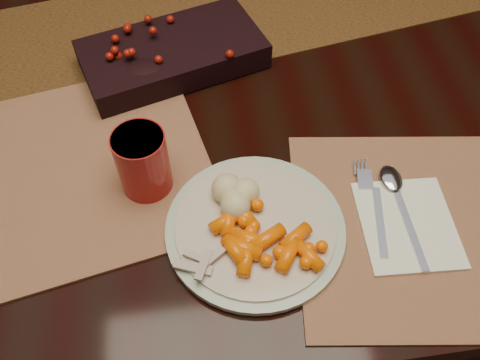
{
  "coord_description": "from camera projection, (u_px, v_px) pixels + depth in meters",
  "views": [
    {
      "loc": [
        -0.09,
        -0.66,
        1.36
      ],
      "look_at": [
        -0.03,
        -0.25,
        0.8
      ],
      "focal_mm": 38.0,
      "sensor_mm": 36.0,
      "label": 1
    }
  ],
  "objects": [
    {
      "name": "floor",
      "position": [
        238.0,
        273.0,
        1.49
      ],
      "size": [
        5.0,
        5.0,
        0.0
      ],
      "primitive_type": "plane",
      "color": "black",
      "rests_on": "ground"
    },
    {
      "name": "dining_table",
      "position": [
        238.0,
        202.0,
        1.18
      ],
      "size": [
        1.8,
        1.0,
        0.75
      ],
      "primitive_type": "cube",
      "color": "black",
      "rests_on": "floor"
    },
    {
      "name": "table_runner",
      "position": [
        199.0,
        19.0,
        0.99
      ],
      "size": [
        1.53,
        0.59,
        0.0
      ],
      "primitive_type": "cube",
      "rotation": [
        0.0,
        0.0,
        0.19
      ],
      "color": "black",
      "rests_on": "dining_table"
    },
    {
      "name": "centerpiece",
      "position": [
        172.0,
        50.0,
        0.88
      ],
      "size": [
        0.34,
        0.24,
        0.06
      ],
      "primitive_type": null,
      "rotation": [
        0.0,
        0.0,
        0.29
      ],
      "color": "black",
      "rests_on": "table_runner"
    },
    {
      "name": "placemat_main",
      "position": [
        457.0,
        227.0,
        0.71
      ],
      "size": [
        0.49,
        0.39,
        0.0
      ],
      "primitive_type": "cube",
      "rotation": [
        0.0,
        0.0,
        -0.13
      ],
      "color": "#976A4E",
      "rests_on": "dining_table"
    },
    {
      "name": "placemat_second",
      "position": [
        38.0,
        179.0,
        0.76
      ],
      "size": [
        0.57,
        0.46,
        0.0
      ],
      "primitive_type": "cube",
      "rotation": [
        0.0,
        0.0,
        0.2
      ],
      "color": "brown",
      "rests_on": "dining_table"
    },
    {
      "name": "dinner_plate",
      "position": [
        255.0,
        228.0,
        0.7
      ],
      "size": [
        0.28,
        0.28,
        0.01
      ],
      "primitive_type": "cylinder",
      "rotation": [
        0.0,
        0.0,
        -0.12
      ],
      "color": "beige",
      "rests_on": "placemat_main"
    },
    {
      "name": "baby_carrots",
      "position": [
        265.0,
        236.0,
        0.67
      ],
      "size": [
        0.13,
        0.11,
        0.02
      ],
      "primitive_type": null,
      "rotation": [
        0.0,
        0.0,
        -0.04
      ],
      "color": "#FF6300",
      "rests_on": "dinner_plate"
    },
    {
      "name": "mashed_potatoes",
      "position": [
        236.0,
        193.0,
        0.69
      ],
      "size": [
        0.1,
        0.09,
        0.05
      ],
      "primitive_type": null,
      "rotation": [
        0.0,
        0.0,
        0.24
      ],
      "color": "tan",
      "rests_on": "dinner_plate"
    },
    {
      "name": "turkey_shreds",
      "position": [
        201.0,
        261.0,
        0.65
      ],
      "size": [
        0.08,
        0.07,
        0.02
      ],
      "primitive_type": null,
      "rotation": [
        0.0,
        0.0,
        0.28
      ],
      "color": "tan",
      "rests_on": "dinner_plate"
    },
    {
      "name": "napkin",
      "position": [
        407.0,
        224.0,
        0.7
      ],
      "size": [
        0.14,
        0.16,
        0.01
      ],
      "primitive_type": "cube",
      "rotation": [
        0.0,
        0.0,
        -0.06
      ],
      "color": "white",
      "rests_on": "placemat_main"
    },
    {
      "name": "fork",
      "position": [
        376.0,
        210.0,
        0.71
      ],
      "size": [
        0.05,
        0.15,
        0.0
      ],
      "primitive_type": null,
      "rotation": [
        0.0,
        0.0,
        -0.2
      ],
      "color": "#A4A4B9",
      "rests_on": "napkin"
    },
    {
      "name": "spoon",
      "position": [
        404.0,
        213.0,
        0.71
      ],
      "size": [
        0.04,
        0.16,
        0.0
      ],
      "primitive_type": null,
      "rotation": [
        0.0,
        0.0,
        -0.02
      ],
      "color": "silver",
      "rests_on": "napkin"
    },
    {
      "name": "red_cup",
      "position": [
        143.0,
        162.0,
        0.71
      ],
      "size": [
        0.09,
        0.09,
        0.1
      ],
      "primitive_type": "cylinder",
      "rotation": [
        0.0,
        0.0,
        0.23
      ],
      "color": "maroon",
      "rests_on": "placemat_main"
    }
  ]
}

